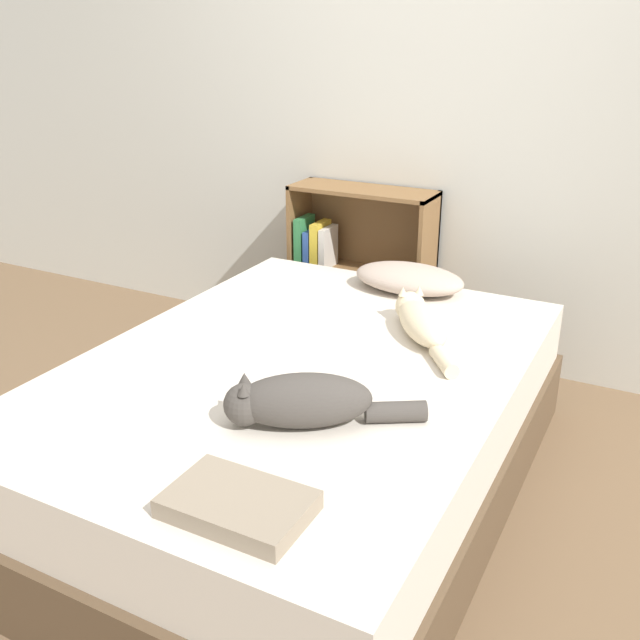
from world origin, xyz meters
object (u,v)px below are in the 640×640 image
bookshelf (358,266)px  pillow (409,278)px  bed (300,427)px  cat_light (421,321)px  cat_dark (300,401)px

bookshelf → pillow: bearing=-43.7°
bed → pillow: bearing=84.8°
bed → cat_light: cat_light is taller
pillow → cat_light: 0.48m
cat_dark → pillow: bearing=-115.1°
bed → cat_dark: bearing=-60.5°
bed → cat_light: size_ratio=4.06×
cat_light → cat_dark: cat_dark is taller
pillow → cat_light: cat_light is taller
bed → pillow: 0.90m
cat_light → bookshelf: bookshelf is taller
cat_light → cat_dark: (-0.08, -0.78, 0.02)m
bed → bookshelf: bearing=106.0°
pillow → cat_dark: cat_dark is taller
bed → pillow: size_ratio=4.15×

